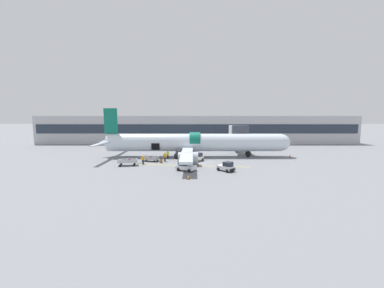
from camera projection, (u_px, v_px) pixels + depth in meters
name	position (u px, v px, depth m)	size (l,w,h in m)	color
ground_plane	(201.00, 163.00, 44.39)	(500.00, 500.00, 0.00)	slate
apron_marking_line	(191.00, 166.00, 41.69)	(20.87, 2.74, 0.01)	yellow
terminal_strip	(197.00, 129.00, 78.72)	(102.33, 11.25, 8.87)	#B2B2B7
jet_bridge_stub	(239.00, 132.00, 55.64)	(3.59, 8.65, 6.71)	#4C4C51
airplane	(193.00, 143.00, 50.65)	(41.30, 35.52, 10.42)	silver
baggage_tug_lead	(198.00, 158.00, 45.71)	(2.58, 2.85, 1.60)	silver
baggage_tug_mid	(186.00, 166.00, 37.74)	(3.45, 2.95, 1.59)	silver
baggage_tug_rear	(227.00, 167.00, 37.37)	(2.91, 2.97, 1.53)	silver
baggage_cart_loading	(152.00, 159.00, 45.66)	(4.27, 2.39, 1.04)	#999BA0
baggage_cart_queued	(129.00, 162.00, 41.71)	(4.33, 2.30, 1.14)	#B7BABF
ground_crew_loader_a	(168.00, 154.00, 48.34)	(0.59, 0.52, 1.72)	#1E2338
ground_crew_loader_b	(144.00, 159.00, 42.87)	(0.54, 0.54, 1.70)	#1E2338
ground_crew_driver	(166.00, 157.00, 45.50)	(0.61, 0.41, 1.79)	#2D2D33
suitcase_on_tarmac_upright	(162.00, 161.00, 44.09)	(0.57, 0.32, 0.86)	olive
safety_cone_nose	(291.00, 156.00, 50.51)	(0.52, 0.52, 0.56)	black
safety_cone_engine_left	(189.00, 177.00, 32.54)	(0.45, 0.45, 0.69)	black
safety_cone_wingtip	(198.00, 164.00, 41.48)	(0.56, 0.56, 0.56)	black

